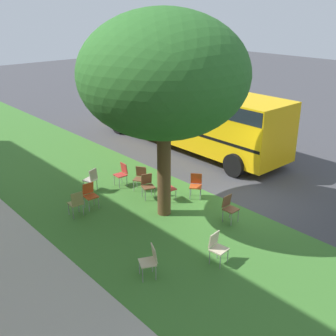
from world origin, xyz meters
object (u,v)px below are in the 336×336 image
(school_bus, at_px, (188,111))
(chair_9, at_px, (90,194))
(chair_1, at_px, (122,173))
(chair_7, at_px, (140,177))
(chair_2, at_px, (229,206))
(street_tree, at_px, (164,75))
(chair_8, at_px, (150,259))
(chair_10, at_px, (148,184))
(chair_6, at_px, (91,178))
(chair_4, at_px, (196,184))
(chair_0, at_px, (76,202))
(chair_3, at_px, (167,187))
(chair_5, at_px, (217,246))

(school_bus, bearing_deg, chair_9, 109.86)
(chair_1, height_order, school_bus, school_bus)
(chair_9, bearing_deg, chair_7, -88.84)
(chair_1, relative_size, chair_2, 1.00)
(chair_9, bearing_deg, street_tree, -140.91)
(chair_8, height_order, chair_10, same)
(chair_1, distance_m, chair_6, 1.19)
(chair_4, bearing_deg, school_bus, -40.94)
(chair_7, relative_size, chair_9, 1.00)
(chair_10, bearing_deg, chair_8, 141.93)
(chair_0, distance_m, chair_6, 1.97)
(chair_3, relative_size, school_bus, 0.08)
(chair_0, bearing_deg, chair_5, -162.88)
(chair_0, xyz_separation_m, chair_8, (-4.09, 0.24, 0.00))
(chair_10, bearing_deg, chair_6, 34.01)
(chair_0, relative_size, chair_8, 1.00)
(chair_5, xyz_separation_m, chair_9, (5.04, 0.81, 0.00))
(chair_6, xyz_separation_m, chair_9, (-1.12, 0.75, 0.00))
(chair_3, distance_m, chair_5, 4.01)
(chair_4, relative_size, chair_7, 1.00)
(street_tree, relative_size, chair_4, 7.33)
(street_tree, height_order, chair_3, street_tree)
(school_bus, bearing_deg, chair_7, 117.30)
(chair_7, distance_m, chair_9, 2.20)
(chair_3, height_order, chair_4, same)
(chair_6, xyz_separation_m, chair_10, (-1.80, -1.21, 0.00))
(chair_0, height_order, chair_10, same)
(chair_2, relative_size, chair_4, 1.00)
(chair_8, distance_m, chair_10, 4.66)
(school_bus, bearing_deg, chair_5, 140.59)
(chair_1, distance_m, chair_2, 4.65)
(chair_5, height_order, chair_6, same)
(chair_3, bearing_deg, chair_7, 5.39)
(chair_3, xyz_separation_m, chair_4, (-0.47, -0.95, 0.00))
(street_tree, bearing_deg, chair_0, 52.70)
(street_tree, bearing_deg, chair_9, 39.09)
(chair_9, relative_size, school_bus, 0.08)
(chair_7, height_order, chair_8, same)
(chair_4, xyz_separation_m, chair_8, (-2.55, 4.19, 0.00))
(chair_0, relative_size, chair_3, 1.00)
(chair_0, height_order, chair_9, same)
(chair_10, bearing_deg, chair_0, 80.80)
(chair_7, bearing_deg, chair_6, 53.33)
(chair_2, relative_size, chair_6, 1.00)
(street_tree, distance_m, chair_4, 4.37)
(chair_6, bearing_deg, chair_2, -157.12)
(street_tree, xyz_separation_m, chair_7, (2.03, -0.59, -4.03))
(chair_6, bearing_deg, chair_0, 134.09)
(chair_2, distance_m, chair_8, 3.76)
(chair_1, xyz_separation_m, chair_10, (-1.49, -0.06, 0.00))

